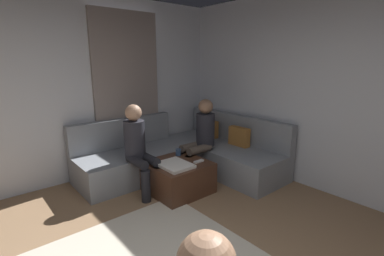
# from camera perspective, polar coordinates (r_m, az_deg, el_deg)

# --- Properties ---
(wall_back) EXTENTS (6.00, 0.12, 2.70)m
(wall_back) POSITION_cam_1_polar(r_m,az_deg,el_deg) (3.96, 31.39, 5.66)
(wall_back) COLOR silver
(wall_back) RESTS_ON ground_plane
(wall_left) EXTENTS (0.12, 6.00, 2.70)m
(wall_left) POSITION_cam_1_polar(r_m,az_deg,el_deg) (4.28, -29.43, 6.36)
(wall_left) COLOR silver
(wall_left) RESTS_ON ground_plane
(curtain_panel) EXTENTS (0.06, 1.10, 2.50)m
(curtain_panel) POSITION_cam_1_polar(r_m,az_deg,el_deg) (4.62, -13.01, 6.93)
(curtain_panel) COLOR gray
(curtain_panel) RESTS_ON ground_plane
(sectional_couch) EXTENTS (2.10, 2.55, 0.87)m
(sectional_couch) POSITION_cam_1_polar(r_m,az_deg,el_deg) (4.52, -1.29, -5.51)
(sectional_couch) COLOR gray
(sectional_couch) RESTS_ON ground_plane
(ottoman) EXTENTS (0.76, 0.76, 0.42)m
(ottoman) POSITION_cam_1_polar(r_m,az_deg,el_deg) (3.90, -2.90, -9.87)
(ottoman) COLOR #4C2D1E
(ottoman) RESTS_ON ground_plane
(folded_blanket) EXTENTS (0.44, 0.36, 0.04)m
(folded_blanket) POSITION_cam_1_polar(r_m,az_deg,el_deg) (3.67, -3.49, -7.54)
(folded_blanket) COLOR white
(folded_blanket) RESTS_ON ottoman
(coffee_mug) EXTENTS (0.08, 0.08, 0.10)m
(coffee_mug) POSITION_cam_1_polar(r_m,az_deg,el_deg) (4.07, -2.81, -4.94)
(coffee_mug) COLOR #334C72
(coffee_mug) RESTS_ON ottoman
(game_remote) EXTENTS (0.05, 0.15, 0.02)m
(game_remote) POSITION_cam_1_polar(r_m,az_deg,el_deg) (3.81, 1.36, -6.80)
(game_remote) COLOR white
(game_remote) RESTS_ON ottoman
(person_on_couch_back) EXTENTS (0.30, 0.60, 1.20)m
(person_on_couch_back) POSITION_cam_1_polar(r_m,az_deg,el_deg) (4.23, 1.76, -1.52)
(person_on_couch_back) COLOR brown
(person_on_couch_back) RESTS_ON ground_plane
(person_on_couch_side) EXTENTS (0.60, 0.30, 1.20)m
(person_on_couch_side) POSITION_cam_1_polar(r_m,az_deg,el_deg) (3.79, -10.84, -3.56)
(person_on_couch_side) COLOR black
(person_on_couch_side) RESTS_ON ground_plane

